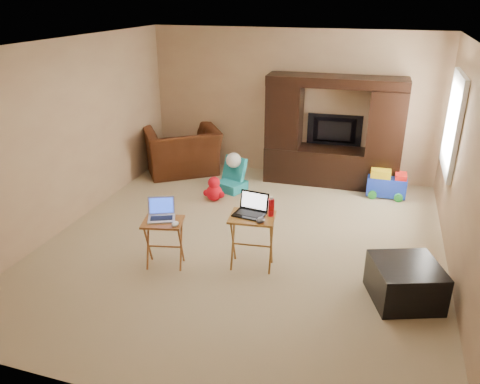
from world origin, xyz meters
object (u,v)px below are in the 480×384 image
(television, at_px, (334,131))
(plush_toy, at_px, (214,189))
(ottoman, at_px, (405,282))
(child_rocker, at_px, (232,175))
(mouse_left, at_px, (175,224))
(mouse_right, at_px, (261,220))
(push_toy, at_px, (387,183))
(tray_table_left, at_px, (164,243))
(entertainment_center, at_px, (333,132))
(tray_table_right, at_px, (252,242))
(recliner, at_px, (182,150))
(water_bottle, at_px, (271,207))
(laptop_right, at_px, (250,206))
(laptop_left, at_px, (161,210))

(television, bearing_deg, plush_toy, 38.68)
(ottoman, bearing_deg, child_rocker, 139.46)
(mouse_left, bearing_deg, child_rocker, 93.76)
(mouse_right, bearing_deg, child_rocker, 115.75)
(push_toy, relative_size, tray_table_left, 1.03)
(entertainment_center, bearing_deg, television, 88.24)
(tray_table_left, height_order, tray_table_right, tray_table_right)
(push_toy, distance_m, mouse_right, 3.13)
(mouse_right, bearing_deg, ottoman, -0.85)
(television, bearing_deg, tray_table_left, 62.71)
(ottoman, height_order, tray_table_left, tray_table_left)
(ottoman, bearing_deg, push_toy, 95.05)
(recliner, bearing_deg, plush_toy, 98.78)
(recliner, distance_m, water_bottle, 3.51)
(child_rocker, xyz_separation_m, push_toy, (2.45, 0.51, -0.04))
(recliner, distance_m, laptop_right, 3.40)
(plush_toy, bearing_deg, push_toy, 20.91)
(television, distance_m, plush_toy, 2.30)
(push_toy, height_order, laptop_left, laptop_left)
(child_rocker, relative_size, mouse_right, 4.00)
(child_rocker, distance_m, laptop_left, 2.46)
(television, bearing_deg, tray_table_right, 77.06)
(tray_table_right, xyz_separation_m, mouse_left, (-0.81, -0.35, 0.28))
(entertainment_center, distance_m, television, 0.18)
(tray_table_left, bearing_deg, entertainment_center, 52.14)
(child_rocker, bearing_deg, push_toy, 32.89)
(push_toy, bearing_deg, television, 151.82)
(entertainment_center, relative_size, mouse_left, 18.34)
(ottoman, xyz_separation_m, mouse_left, (-2.53, -0.21, 0.40))
(television, xyz_separation_m, mouse_right, (-0.40, -3.28, -0.17))
(plush_toy, height_order, push_toy, push_toy)
(plush_toy, bearing_deg, water_bottle, -51.02)
(plush_toy, bearing_deg, laptop_left, -87.75)
(plush_toy, height_order, tray_table_left, tray_table_left)
(tray_table_left, bearing_deg, laptop_right, 4.82)
(child_rocker, distance_m, tray_table_right, 2.37)
(child_rocker, bearing_deg, tray_table_right, -44.76)
(child_rocker, height_order, mouse_right, mouse_right)
(tray_table_right, bearing_deg, tray_table_left, -170.51)
(plush_toy, height_order, laptop_right, laptop_right)
(television, xyz_separation_m, mouse_left, (-1.34, -3.52, -0.25))
(laptop_left, xyz_separation_m, mouse_right, (1.16, 0.13, -0.02))
(tray_table_left, height_order, laptop_left, laptop_left)
(entertainment_center, bearing_deg, plush_toy, -143.35)
(laptop_left, relative_size, water_bottle, 1.51)
(child_rocker, bearing_deg, laptop_left, -70.24)
(child_rocker, relative_size, tray_table_right, 0.81)
(television, bearing_deg, ottoman, 106.44)
(plush_toy, relative_size, water_bottle, 1.93)
(mouse_left, bearing_deg, entertainment_center, 68.17)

